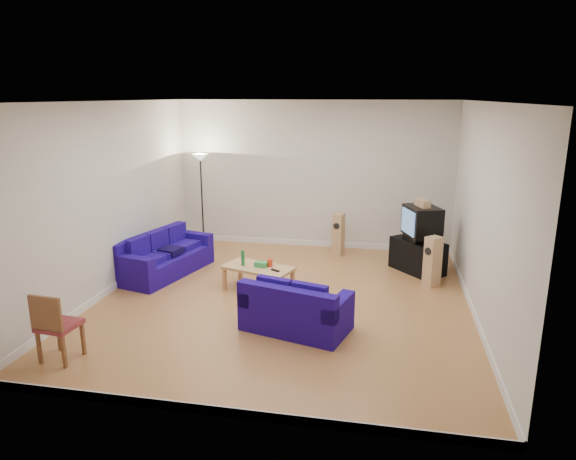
% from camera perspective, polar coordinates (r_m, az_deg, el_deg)
% --- Properties ---
extents(room, '(6.01, 6.51, 3.21)m').
position_cam_1_polar(room, '(8.11, -0.54, 2.33)').
color(room, '#985D2F').
rests_on(room, ground).
extents(sofa_three_seat, '(1.32, 2.14, 0.77)m').
position_cam_1_polar(sofa_three_seat, '(10.01, -13.69, -3.13)').
color(sofa_three_seat, '#110254').
rests_on(sofa_three_seat, ground).
extents(sofa_loveseat, '(1.65, 1.19, 0.74)m').
position_cam_1_polar(sofa_loveseat, '(7.43, 0.76, -9.13)').
color(sofa_loveseat, '#110254').
rests_on(sofa_loveseat, ground).
extents(coffee_table, '(1.31, 0.93, 0.43)m').
position_cam_1_polar(coffee_table, '(8.88, -3.33, -4.41)').
color(coffee_table, tan).
rests_on(coffee_table, ground).
extents(bottle, '(0.09, 0.09, 0.27)m').
position_cam_1_polar(bottle, '(8.90, -5.03, -3.11)').
color(bottle, '#197233').
rests_on(bottle, coffee_table).
extents(tissue_box, '(0.23, 0.15, 0.09)m').
position_cam_1_polar(tissue_box, '(8.83, -3.04, -3.84)').
color(tissue_box, green).
rests_on(tissue_box, coffee_table).
extents(red_canister, '(0.12, 0.12, 0.13)m').
position_cam_1_polar(red_canister, '(8.84, -2.02, -3.68)').
color(red_canister, red).
rests_on(red_canister, coffee_table).
extents(remote, '(0.17, 0.13, 0.02)m').
position_cam_1_polar(remote, '(8.64, -1.43, -4.49)').
color(remote, black).
rests_on(remote, coffee_table).
extents(tv_stand, '(1.09, 1.13, 0.62)m').
position_cam_1_polar(tv_stand, '(10.15, 14.21, -2.79)').
color(tv_stand, black).
rests_on(tv_stand, ground).
extents(av_receiver, '(0.54, 0.57, 0.10)m').
position_cam_1_polar(av_receiver, '(10.01, 14.16, -0.86)').
color(av_receiver, black).
rests_on(av_receiver, tv_stand).
extents(television, '(0.75, 0.87, 0.56)m').
position_cam_1_polar(television, '(9.91, 14.65, 0.94)').
color(television, black).
rests_on(television, av_receiver).
extents(centre_speaker, '(0.29, 0.41, 0.13)m').
position_cam_1_polar(centre_speaker, '(9.84, 14.71, 2.92)').
color(centre_speaker, tan).
rests_on(centre_speaker, television).
extents(speaker_left, '(0.26, 0.31, 0.89)m').
position_cam_1_polar(speaker_left, '(10.88, 5.62, -0.47)').
color(speaker_left, tan).
rests_on(speaker_left, ground).
extents(speaker_right, '(0.33, 0.33, 0.90)m').
position_cam_1_polar(speaker_right, '(9.40, 15.76, -3.39)').
color(speaker_right, tan).
rests_on(speaker_right, ground).
extents(floor_lamp, '(0.35, 0.35, 2.07)m').
position_cam_1_polar(floor_lamp, '(11.29, -9.67, 6.52)').
color(floor_lamp, black).
rests_on(floor_lamp, ground).
extents(dining_chair, '(0.48, 0.48, 0.94)m').
position_cam_1_polar(dining_chair, '(7.14, -24.48, -9.44)').
color(dining_chair, brown).
rests_on(dining_chair, ground).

